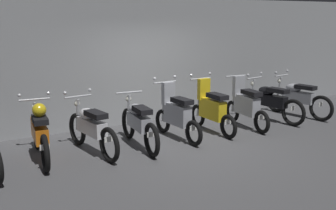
# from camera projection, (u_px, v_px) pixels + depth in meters

# --- Properties ---
(ground_plane) EXTENTS (80.00, 80.00, 0.00)m
(ground_plane) POSITION_uv_depth(u_px,v_px,m) (186.00, 143.00, 8.20)
(ground_plane) COLOR #4C4C4F
(back_wall) EXTENTS (16.00, 0.30, 2.99)m
(back_wall) POSITION_uv_depth(u_px,v_px,m) (141.00, 61.00, 9.69)
(back_wall) COLOR gray
(back_wall) RESTS_ON ground
(motorbike_slot_1) EXTENTS (0.59, 1.95, 1.15)m
(motorbike_slot_1) POSITION_uv_depth(u_px,v_px,m) (40.00, 131.00, 7.17)
(motorbike_slot_1) COLOR black
(motorbike_slot_1) RESTS_ON ground
(motorbike_slot_2) EXTENTS (0.58, 1.94, 1.15)m
(motorbike_slot_2) POSITION_uv_depth(u_px,v_px,m) (91.00, 128.00, 7.54)
(motorbike_slot_2) COLOR black
(motorbike_slot_2) RESTS_ON ground
(motorbike_slot_3) EXTENTS (0.56, 1.95, 1.03)m
(motorbike_slot_3) POSITION_uv_depth(u_px,v_px,m) (139.00, 123.00, 7.90)
(motorbike_slot_3) COLOR black
(motorbike_slot_3) RESTS_ON ground
(motorbike_slot_4) EXTENTS (0.59, 1.68, 1.29)m
(motorbike_slot_4) POSITION_uv_depth(u_px,v_px,m) (176.00, 114.00, 8.43)
(motorbike_slot_4) COLOR black
(motorbike_slot_4) RESTS_ON ground
(motorbike_slot_5) EXTENTS (0.59, 1.68, 1.29)m
(motorbike_slot_5) POSITION_uv_depth(u_px,v_px,m) (211.00, 109.00, 8.91)
(motorbike_slot_5) COLOR black
(motorbike_slot_5) RESTS_ON ground
(motorbike_slot_6) EXTENTS (0.56, 1.68, 1.18)m
(motorbike_slot_6) POSITION_uv_depth(u_px,v_px,m) (246.00, 105.00, 9.32)
(motorbike_slot_6) COLOR black
(motorbike_slot_6) RESTS_ON ground
(motorbike_slot_7) EXTENTS (0.60, 1.94, 1.15)m
(motorbike_slot_7) POSITION_uv_depth(u_px,v_px,m) (270.00, 101.00, 9.91)
(motorbike_slot_7) COLOR black
(motorbike_slot_7) RESTS_ON ground
(motorbike_slot_8) EXTENTS (0.63, 1.93, 1.15)m
(motorbike_slot_8) POSITION_uv_depth(u_px,v_px,m) (297.00, 98.00, 10.35)
(motorbike_slot_8) COLOR black
(motorbike_slot_8) RESTS_ON ground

